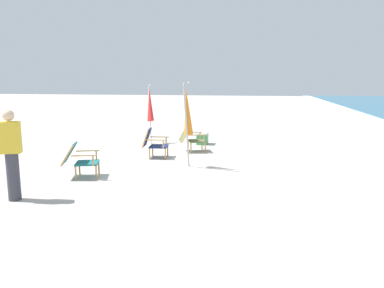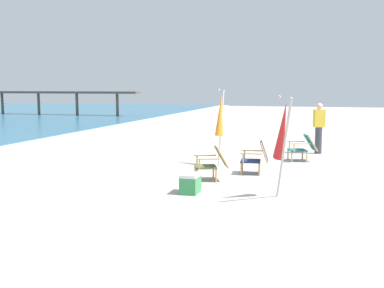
{
  "view_description": "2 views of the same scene",
  "coord_description": "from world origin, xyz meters",
  "views": [
    {
      "loc": [
        9.75,
        3.12,
        2.15
      ],
      "look_at": [
        0.44,
        1.51,
        0.51
      ],
      "focal_mm": 35.0,
      "sensor_mm": 36.0,
      "label": 1
    },
    {
      "loc": [
        -11.05,
        -1.08,
        2.13
      ],
      "look_at": [
        0.82,
        2.25,
        0.57
      ],
      "focal_mm": 42.0,
      "sensor_mm": 36.0,
      "label": 2
    }
  ],
  "objects": [
    {
      "name": "pier_distant",
      "position": [
        18.43,
        19.18,
        1.64
      ],
      "size": [
        0.9,
        16.12,
        1.84
      ],
      "color": "brown",
      "rests_on": "ground"
    },
    {
      "name": "cooler_box",
      "position": [
        -2.47,
        1.36,
        0.2
      ],
      "size": [
        0.49,
        0.35,
        0.4
      ],
      "color": "#338C4C",
      "rests_on": "ground"
    },
    {
      "name": "beach_chair_front_left",
      "position": [
        -1.13,
        1.21,
        0.42
      ],
      "size": [
        0.8,
        0.91,
        0.78
      ],
      "color": "#515B33",
      "rests_on": "ground"
    },
    {
      "name": "umbrella_furled_orange",
      "position": [
        0.93,
        1.48,
        1.37
      ],
      "size": [
        0.53,
        0.27,
        2.09
      ],
      "color": "#B7B2A8",
      "rests_on": "ground"
    },
    {
      "name": "beach_chair_mid_center",
      "position": [
        -0.08,
        0.34,
        0.43
      ],
      "size": [
        0.65,
        0.73,
        0.82
      ],
      "color": "#19234C",
      "rests_on": "ground"
    },
    {
      "name": "beach_chair_far_center",
      "position": [
        2.23,
        -0.71,
        0.42
      ],
      "size": [
        0.77,
        0.91,
        0.77
      ],
      "color": "#196066",
      "rests_on": "ground"
    },
    {
      "name": "ground_plane",
      "position": [
        0.0,
        0.0,
        0.0
      ],
      "size": [
        80.0,
        80.0,
        0.0
      ],
      "primitive_type": "plane",
      "color": "#B2AAA0"
    },
    {
      "name": "umbrella_furled_red",
      "position": [
        -2.51,
        -0.45,
        1.3
      ],
      "size": [
        0.85,
        0.42,
        1.99
      ],
      "color": "#B7B2A8",
      "rests_on": "ground"
    },
    {
      "name": "person_near_chairs",
      "position": [
        3.92,
        -1.13,
        0.84
      ],
      "size": [
        0.31,
        0.39,
        1.63
      ],
      "color": "#383842",
      "rests_on": "ground"
    }
  ]
}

